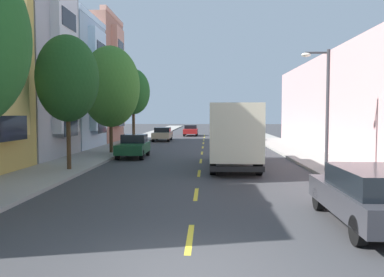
{
  "coord_description": "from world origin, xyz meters",
  "views": [
    {
      "loc": [
        0.39,
        -6.86,
        2.82
      ],
      "look_at": [
        -0.73,
        21.99,
        1.06
      ],
      "focal_mm": 37.17,
      "sensor_mm": 36.0,
      "label": 1
    }
  ],
  "objects_px": {
    "street_tree_second": "(68,79)",
    "parked_sedan_teal": "(237,129)",
    "street_lamp": "(324,99)",
    "street_tree_third": "(110,87)",
    "parked_wagon_charcoal": "(370,195)",
    "parked_hatchback_navy": "(246,134)",
    "delivery_box_truck": "(234,132)",
    "parked_sedan_champagne": "(163,134)",
    "moving_red_sedan": "(191,130)",
    "street_tree_farthest": "(133,92)",
    "parked_hatchback_forest": "(134,146)"
  },
  "relations": [
    {
      "from": "parked_sedan_teal",
      "to": "moving_red_sedan",
      "type": "xyz_separation_m",
      "value": [
        -6.28,
        -3.53,
        0.0
      ]
    },
    {
      "from": "street_tree_farthest",
      "to": "street_lamp",
      "type": "relative_size",
      "value": 1.19
    },
    {
      "from": "street_lamp",
      "to": "parked_hatchback_forest",
      "type": "height_order",
      "value": "street_lamp"
    },
    {
      "from": "street_lamp",
      "to": "parked_sedan_teal",
      "type": "distance_m",
      "value": 36.78
    },
    {
      "from": "parked_wagon_charcoal",
      "to": "parked_hatchback_navy",
      "type": "xyz_separation_m",
      "value": [
        0.03,
        32.31,
        -0.05
      ]
    },
    {
      "from": "street_tree_second",
      "to": "parked_sedan_champagne",
      "type": "height_order",
      "value": "street_tree_second"
    },
    {
      "from": "street_tree_second",
      "to": "parked_sedan_champagne",
      "type": "xyz_separation_m",
      "value": [
        2.01,
        23.0,
        -3.8
      ]
    },
    {
      "from": "street_lamp",
      "to": "parked_wagon_charcoal",
      "type": "xyz_separation_m",
      "value": [
        -1.47,
        -9.19,
        -2.72
      ]
    },
    {
      "from": "street_lamp",
      "to": "parked_hatchback_forest",
      "type": "distance_m",
      "value": 12.55
    },
    {
      "from": "street_tree_farthest",
      "to": "parked_hatchback_forest",
      "type": "distance_m",
      "value": 11.54
    },
    {
      "from": "parked_hatchback_navy",
      "to": "street_lamp",
      "type": "bearing_deg",
      "value": -86.44
    },
    {
      "from": "street_tree_third",
      "to": "parked_hatchback_forest",
      "type": "distance_m",
      "value": 4.9
    },
    {
      "from": "street_tree_farthest",
      "to": "street_lamp",
      "type": "bearing_deg",
      "value": -54.27
    },
    {
      "from": "street_tree_second",
      "to": "street_tree_farthest",
      "type": "xyz_separation_m",
      "value": [
        0.0,
        17.14,
        0.34
      ]
    },
    {
      "from": "street_tree_second",
      "to": "parked_hatchback_forest",
      "type": "relative_size",
      "value": 1.62
    },
    {
      "from": "street_tree_second",
      "to": "parked_wagon_charcoal",
      "type": "height_order",
      "value": "street_tree_second"
    },
    {
      "from": "street_tree_second",
      "to": "street_lamp",
      "type": "xyz_separation_m",
      "value": [
        12.33,
        0.01,
        -1.02
      ]
    },
    {
      "from": "parked_sedan_champagne",
      "to": "street_lamp",
      "type": "bearing_deg",
      "value": -65.83
    },
    {
      "from": "parked_hatchback_forest",
      "to": "moving_red_sedan",
      "type": "relative_size",
      "value": 0.89
    },
    {
      "from": "parked_hatchback_forest",
      "to": "parked_hatchback_navy",
      "type": "bearing_deg",
      "value": 61.75
    },
    {
      "from": "street_tree_second",
      "to": "parked_hatchback_navy",
      "type": "height_order",
      "value": "street_tree_second"
    },
    {
      "from": "parked_wagon_charcoal",
      "to": "street_tree_third",
      "type": "bearing_deg",
      "value": 121.45
    },
    {
      "from": "moving_red_sedan",
      "to": "street_lamp",
      "type": "bearing_deg",
      "value": -76.87
    },
    {
      "from": "street_lamp",
      "to": "street_tree_third",
      "type": "bearing_deg",
      "value": 145.22
    },
    {
      "from": "street_lamp",
      "to": "parked_sedan_teal",
      "type": "bearing_deg",
      "value": 92.25
    },
    {
      "from": "parked_wagon_charcoal",
      "to": "parked_sedan_teal",
      "type": "distance_m",
      "value": 45.83
    },
    {
      "from": "street_tree_second",
      "to": "parked_wagon_charcoal",
      "type": "distance_m",
      "value": 14.7
    },
    {
      "from": "street_lamp",
      "to": "parked_sedan_champagne",
      "type": "distance_m",
      "value": 25.36
    },
    {
      "from": "street_tree_third",
      "to": "parked_sedan_teal",
      "type": "xyz_separation_m",
      "value": [
        10.88,
        28.09,
        -4.01
      ]
    },
    {
      "from": "parked_hatchback_navy",
      "to": "moving_red_sedan",
      "type": "distance_m",
      "value": 11.81
    },
    {
      "from": "street_tree_third",
      "to": "delivery_box_truck",
      "type": "relative_size",
      "value": 0.92
    },
    {
      "from": "street_lamp",
      "to": "parked_hatchback_forest",
      "type": "relative_size",
      "value": 1.43
    },
    {
      "from": "parked_sedan_teal",
      "to": "parked_wagon_charcoal",
      "type": "bearing_deg",
      "value": -90.04
    },
    {
      "from": "street_tree_second",
      "to": "parked_sedan_teal",
      "type": "relative_size",
      "value": 1.43
    },
    {
      "from": "parked_sedan_teal",
      "to": "street_tree_third",
      "type": "bearing_deg",
      "value": -111.18
    },
    {
      "from": "street_tree_third",
      "to": "street_tree_farthest",
      "type": "relative_size",
      "value": 1.09
    },
    {
      "from": "street_tree_second",
      "to": "parked_sedan_teal",
      "type": "height_order",
      "value": "street_tree_second"
    },
    {
      "from": "parked_sedan_champagne",
      "to": "street_tree_third",
      "type": "bearing_deg",
      "value": -97.92
    },
    {
      "from": "street_tree_third",
      "to": "street_tree_farthest",
      "type": "bearing_deg",
      "value": 90.0
    },
    {
      "from": "parked_wagon_charcoal",
      "to": "moving_red_sedan",
      "type": "distance_m",
      "value": 42.76
    },
    {
      "from": "delivery_box_truck",
      "to": "parked_sedan_teal",
      "type": "relative_size",
      "value": 1.78
    },
    {
      "from": "parked_wagon_charcoal",
      "to": "parked_sedan_champagne",
      "type": "distance_m",
      "value": 33.37
    },
    {
      "from": "street_tree_third",
      "to": "parked_sedan_champagne",
      "type": "distance_m",
      "value": 15.11
    },
    {
      "from": "moving_red_sedan",
      "to": "street_tree_second",
      "type": "bearing_deg",
      "value": -97.91
    },
    {
      "from": "street_tree_third",
      "to": "parked_wagon_charcoal",
      "type": "relative_size",
      "value": 1.58
    },
    {
      "from": "street_tree_farthest",
      "to": "street_lamp",
      "type": "xyz_separation_m",
      "value": [
        12.33,
        -17.13,
        -1.36
      ]
    },
    {
      "from": "parked_hatchback_forest",
      "to": "parked_sedan_teal",
      "type": "height_order",
      "value": "parked_hatchback_forest"
    },
    {
      "from": "parked_hatchback_navy",
      "to": "moving_red_sedan",
      "type": "bearing_deg",
      "value": 122.16
    },
    {
      "from": "delivery_box_truck",
      "to": "parked_sedan_champagne",
      "type": "bearing_deg",
      "value": 106.31
    },
    {
      "from": "street_tree_third",
      "to": "street_tree_farthest",
      "type": "distance_m",
      "value": 8.57
    }
  ]
}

